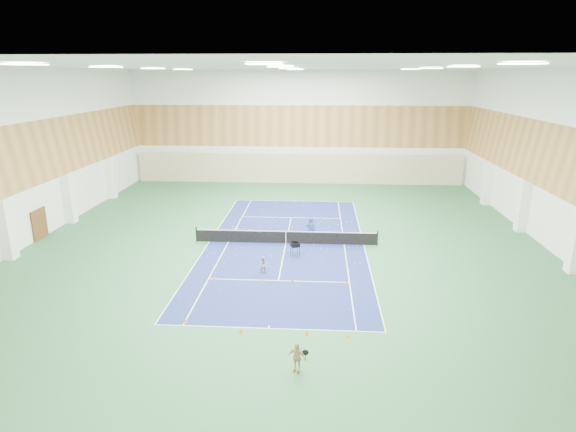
{
  "coord_description": "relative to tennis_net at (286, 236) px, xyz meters",
  "views": [
    {
      "loc": [
        2.21,
        -32.02,
        11.54
      ],
      "look_at": [
        0.14,
        0.14,
        2.0
      ],
      "focal_mm": 30.0,
      "sensor_mm": 36.0,
      "label": 1
    }
  ],
  "objects": [
    {
      "name": "ground",
      "position": [
        0.0,
        0.0,
        -0.55
      ],
      "size": [
        40.0,
        40.0,
        0.0
      ],
      "primitive_type": "plane",
      "color": "#296038",
      "rests_on": "ground"
    },
    {
      "name": "room_shell",
      "position": [
        0.0,
        0.0,
        5.45
      ],
      "size": [
        36.0,
        40.0,
        12.0
      ],
      "primitive_type": null,
      "color": "white",
      "rests_on": "ground"
    },
    {
      "name": "wood_cladding",
      "position": [
        0.0,
        0.0,
        7.45
      ],
      "size": [
        36.0,
        40.0,
        8.0
      ],
      "primitive_type": null,
      "color": "#B37B42",
      "rests_on": "room_shell"
    },
    {
      "name": "ceiling_light_grid",
      "position": [
        0.0,
        0.0,
        11.37
      ],
      "size": [
        21.4,
        25.4,
        0.06
      ],
      "primitive_type": null,
      "color": "white",
      "rests_on": "room_shell"
    },
    {
      "name": "court_surface",
      "position": [
        0.0,
        0.0,
        -0.55
      ],
      "size": [
        10.97,
        23.77,
        0.01
      ],
      "primitive_type": "cube",
      "color": "navy",
      "rests_on": "ground"
    },
    {
      "name": "tennis_balls_scatter",
      "position": [
        0.0,
        0.0,
        -0.5
      ],
      "size": [
        10.57,
        22.77,
        0.07
      ],
      "primitive_type": null,
      "color": "gold",
      "rests_on": "ground"
    },
    {
      "name": "tennis_net",
      "position": [
        0.0,
        0.0,
        0.0
      ],
      "size": [
        12.8,
        0.1,
        1.1
      ],
      "primitive_type": null,
      "color": "black",
      "rests_on": "ground"
    },
    {
      "name": "back_curtain",
      "position": [
        0.0,
        19.75,
        1.05
      ],
      "size": [
        35.4,
        0.16,
        3.2
      ],
      "primitive_type": "cube",
      "color": "#C6B793",
      "rests_on": "ground"
    },
    {
      "name": "door_left_b",
      "position": [
        -17.92,
        0.0,
        0.55
      ],
      "size": [
        0.08,
        1.8,
        2.2
      ],
      "primitive_type": "cube",
      "color": "#593319",
      "rests_on": "ground"
    },
    {
      "name": "coach",
      "position": [
        1.72,
        0.6,
        0.35
      ],
      "size": [
        0.68,
        0.47,
        1.79
      ],
      "primitive_type": "imported",
      "rotation": [
        0.0,
        0.0,
        3.08
      ],
      "color": "navy",
      "rests_on": "ground"
    },
    {
      "name": "child_court",
      "position": [
        -0.96,
        -5.32,
        -0.03
      ],
      "size": [
        0.61,
        0.53,
        1.05
      ],
      "primitive_type": "imported",
      "rotation": [
        0.0,
        0.0,
        0.31
      ],
      "color": "gray",
      "rests_on": "ground"
    },
    {
      "name": "child_apron",
      "position": [
        1.48,
        -15.16,
        0.08
      ],
      "size": [
        0.8,
        0.56,
        1.27
      ],
      "primitive_type": "imported",
      "rotation": [
        0.0,
        0.0,
        -0.37
      ],
      "color": "tan",
      "rests_on": "ground"
    },
    {
      "name": "ball_cart",
      "position": [
        0.77,
        -2.33,
        -0.07
      ],
      "size": [
        0.72,
        0.72,
        0.96
      ],
      "primitive_type": null,
      "rotation": [
        0.0,
        0.0,
        0.38
      ],
      "color": "black",
      "rests_on": "ground"
    },
    {
      "name": "cone_svc_a",
      "position": [
        -3.77,
        -6.38,
        -0.43
      ],
      "size": [
        0.22,
        0.22,
        0.24
      ],
      "primitive_type": "cone",
      "color": "orange",
      "rests_on": "ground"
    },
    {
      "name": "cone_svc_b",
      "position": [
        -0.9,
        -6.72,
        -0.44
      ],
      "size": [
        0.19,
        0.19,
        0.21
      ],
      "primitive_type": "cone",
      "color": "#FF540D",
      "rests_on": "ground"
    },
    {
      "name": "cone_svc_c",
      "position": [
        0.83,
        -6.51,
        -0.45
      ],
      "size": [
        0.17,
        0.17,
        0.19
      ],
      "primitive_type": "cone",
      "color": "#DF4C0B",
      "rests_on": "ground"
    },
    {
      "name": "cone_svc_d",
      "position": [
        3.94,
        -6.67,
        -0.44
      ],
      "size": [
        0.19,
        0.19,
        0.21
      ],
      "primitive_type": "cone",
      "color": "#F2430C",
      "rests_on": "ground"
    },
    {
      "name": "cone_base_a",
      "position": [
        -4.07,
        -11.55,
        -0.45
      ],
      "size": [
        0.18,
        0.18,
        0.2
      ],
      "primitive_type": "cone",
      "color": "orange",
      "rests_on": "ground"
    },
    {
      "name": "cone_base_b",
      "position": [
        -1.23,
        -12.32,
        -0.43
      ],
      "size": [
        0.21,
        0.21,
        0.24
      ],
      "primitive_type": "cone",
      "color": "#FF600D",
      "rests_on": "ground"
    },
    {
      "name": "cone_base_c",
      "position": [
        1.8,
        -12.29,
        -0.42
      ],
      "size": [
        0.23,
        0.23,
        0.25
      ],
      "primitive_type": "cone",
      "color": "orange",
      "rests_on": "ground"
    },
    {
      "name": "cone_base_d",
      "position": [
        3.69,
        -12.43,
        -0.46
      ],
      "size": [
        0.17,
        0.17,
        0.19
      ],
      "primitive_type": "cone",
      "color": "orange",
      "rests_on": "ground"
    }
  ]
}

